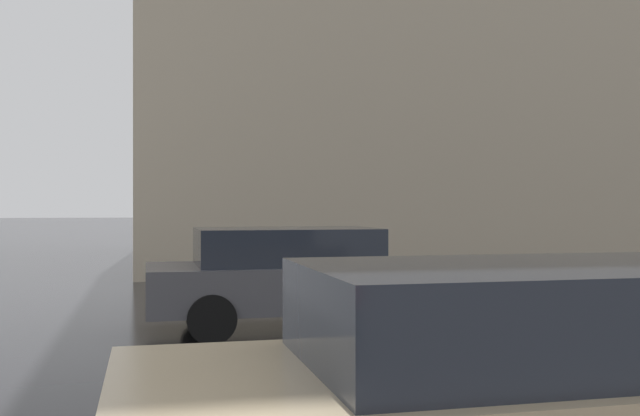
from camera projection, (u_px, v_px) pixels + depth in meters
name	position (u px, v px, depth m)	size (l,w,h in m)	color
car_champagne	(521.00, 390.00, 3.81)	(1.85, 4.10, 1.41)	tan
car_dark_grey	(294.00, 275.00, 10.15)	(1.85, 4.10, 1.41)	#4C4C51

